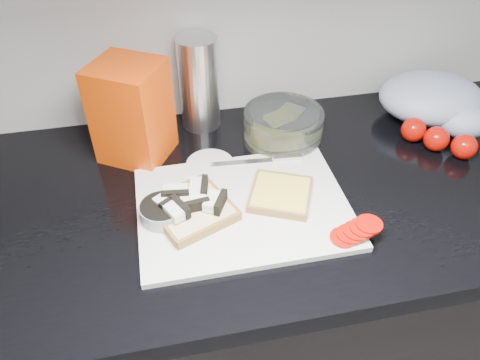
{
  "coord_description": "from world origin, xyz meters",
  "views": [
    {
      "loc": [
        -0.28,
        0.5,
        1.53
      ],
      "look_at": [
        -0.14,
        1.17,
        0.95
      ],
      "focal_mm": 35.0,
      "sensor_mm": 36.0,
      "label": 1
    }
  ],
  "objects_px": {
    "cutting_board": "(243,207)",
    "steel_canister": "(199,83)",
    "glass_bowl": "(283,126)",
    "bread_bag": "(132,112)"
  },
  "relations": [
    {
      "from": "cutting_board",
      "to": "steel_canister",
      "type": "distance_m",
      "value": 0.33
    },
    {
      "from": "cutting_board",
      "to": "glass_bowl",
      "type": "height_order",
      "value": "glass_bowl"
    },
    {
      "from": "steel_canister",
      "to": "bread_bag",
      "type": "bearing_deg",
      "value": -150.37
    },
    {
      "from": "bread_bag",
      "to": "steel_canister",
      "type": "relative_size",
      "value": 0.98
    },
    {
      "from": "cutting_board",
      "to": "bread_bag",
      "type": "distance_m",
      "value": 0.31
    },
    {
      "from": "cutting_board",
      "to": "glass_bowl",
      "type": "distance_m",
      "value": 0.25
    },
    {
      "from": "glass_bowl",
      "to": "cutting_board",
      "type": "bearing_deg",
      "value": -123.18
    },
    {
      "from": "bread_bag",
      "to": "steel_canister",
      "type": "bearing_deg",
      "value": 60.87
    },
    {
      "from": "cutting_board",
      "to": "glass_bowl",
      "type": "relative_size",
      "value": 2.25
    },
    {
      "from": "glass_bowl",
      "to": "steel_canister",
      "type": "distance_m",
      "value": 0.21
    }
  ]
}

